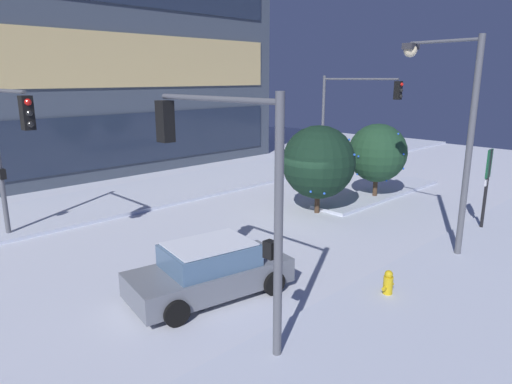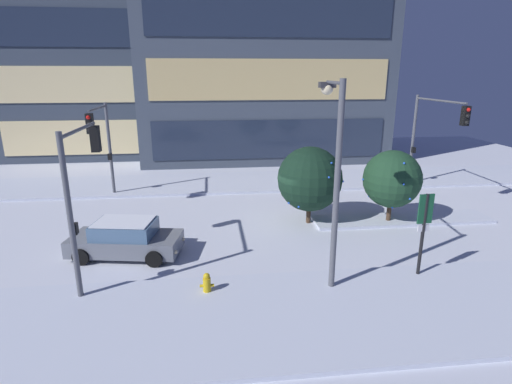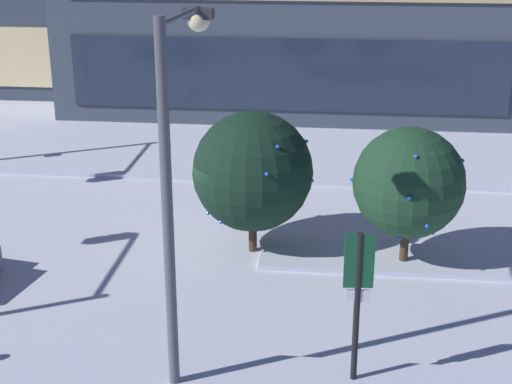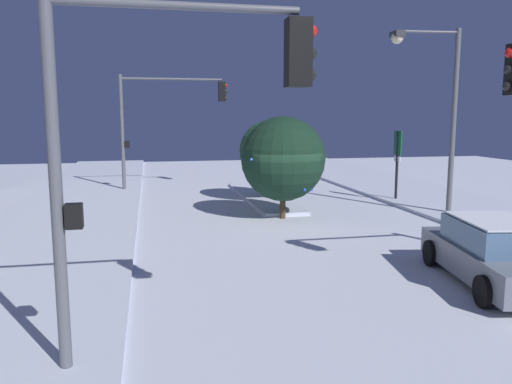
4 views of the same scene
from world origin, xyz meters
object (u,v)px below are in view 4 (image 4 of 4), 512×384
object	(u,v)px
car_near	(496,253)
decorated_tree_median	(270,152)
traffic_light_corner_far_right	(165,111)
parking_info_sign	(397,157)
traffic_light_corner_far_left	(164,117)
decorated_tree_left_of_median	(283,159)
street_lamp_arched	(436,94)

from	to	relation	value
car_near	decorated_tree_median	bearing A→B (deg)	21.01
traffic_light_corner_far_right	decorated_tree_median	bearing A→B (deg)	-44.26
car_near	parking_info_sign	world-z (taller)	parking_info_sign
traffic_light_corner_far_left	decorated_tree_median	bearing A→B (deg)	70.77
decorated_tree_median	decorated_tree_left_of_median	distance (m)	3.97
traffic_light_corner_far_left	decorated_tree_median	world-z (taller)	traffic_light_corner_far_left
car_near	traffic_light_corner_far_left	bearing A→B (deg)	117.77
traffic_light_corner_far_left	decorated_tree_left_of_median	xyz separation A→B (m)	(10.64, -4.62, -1.56)
traffic_light_corner_far_left	parking_info_sign	distance (m)	17.05
street_lamp_arched	decorated_tree_median	bearing A→B (deg)	-36.56
street_lamp_arched	decorated_tree_median	size ratio (longest dim) A/B	1.92
traffic_light_corner_far_left	parking_info_sign	size ratio (longest dim) A/B	1.75
traffic_light_corner_far_right	street_lamp_arched	distance (m)	13.23
parking_info_sign	car_near	bearing A→B (deg)	68.83
street_lamp_arched	parking_info_sign	xyz separation A→B (m)	(3.32, -0.27, -2.58)
traffic_light_corner_far_left	street_lamp_arched	bearing A→B (deg)	43.95
traffic_light_corner_far_right	parking_info_sign	size ratio (longest dim) A/B	1.85
traffic_light_corner_far_right	traffic_light_corner_far_left	bearing A→B (deg)	-91.89
street_lamp_arched	car_near	bearing A→B (deg)	74.41
traffic_light_corner_far_left	parking_info_sign	xyz separation A→B (m)	(13.26, -10.58, -1.77)
traffic_light_corner_far_left	car_near	bearing A→B (deg)	17.71
traffic_light_corner_far_left	decorated_tree_median	size ratio (longest dim) A/B	1.52
traffic_light_corner_far_right	traffic_light_corner_far_left	distance (m)	18.94
traffic_light_corner_far_left	street_lamp_arched	size ratio (longest dim) A/B	0.79
street_lamp_arched	parking_info_sign	distance (m)	4.22
traffic_light_corner_far_right	decorated_tree_left_of_median	bearing A→B (deg)	-64.29
traffic_light_corner_far_left	decorated_tree_left_of_median	distance (m)	11.70
traffic_light_corner_far_right	street_lamp_arched	bearing A→B (deg)	-42.90
street_lamp_arched	decorated_tree_left_of_median	xyz separation A→B (m)	(0.70, 5.69, -2.37)
traffic_light_corner_far_right	decorated_tree_median	distance (m)	6.50
decorated_tree_median	traffic_light_corner_far_right	bearing A→B (deg)	45.74
car_near	street_lamp_arched	world-z (taller)	street_lamp_arched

